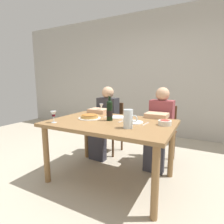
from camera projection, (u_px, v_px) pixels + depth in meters
name	position (u px, v px, depth m)	size (l,w,h in m)	color
ground_plane	(111.00, 179.00, 2.30)	(8.00, 8.00, 0.00)	#B2A893
back_wall	(157.00, 75.00, 4.06)	(8.00, 0.10, 2.80)	#B2ADA3
dining_table	(110.00, 129.00, 2.18)	(1.50, 1.00, 0.76)	olive
wine_bottle	(110.00, 110.00, 2.21)	(0.08, 0.08, 0.31)	black
water_pitcher	(128.00, 120.00, 1.85)	(0.15, 0.10, 0.20)	silver
baked_tart	(90.00, 116.00, 2.34)	(0.30, 0.30, 0.06)	white
salad_bowl	(165.00, 122.00, 1.98)	(0.15, 0.15, 0.07)	silver
wine_glass_left_diner	(101.00, 106.00, 2.70)	(0.06, 0.06, 0.15)	silver
wine_glass_right_diner	(53.00, 114.00, 2.09)	(0.07, 0.07, 0.14)	silver
dinner_plate_left_setting	(116.00, 117.00, 2.40)	(0.24, 0.24, 0.01)	white
dinner_plate_right_setting	(133.00, 122.00, 2.11)	(0.23, 0.23, 0.01)	white
fork_left_setting	(107.00, 116.00, 2.47)	(0.16, 0.01, 0.01)	silver
knife_left_setting	(126.00, 118.00, 2.34)	(0.18, 0.01, 0.01)	silver
knife_right_setting	(146.00, 124.00, 2.04)	(0.18, 0.01, 0.01)	silver
spoon_right_setting	(122.00, 121.00, 2.17)	(0.16, 0.01, 0.01)	silver
chair_left	(111.00, 124.00, 3.18)	(0.41, 0.41, 0.87)	brown
diner_left	(105.00, 120.00, 2.96)	(0.34, 0.51, 1.16)	#2D2D33
chair_right	(163.00, 129.00, 2.80)	(0.41, 0.41, 0.87)	brown
diner_right	(159.00, 125.00, 2.58)	(0.34, 0.51, 1.16)	#8E3D42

